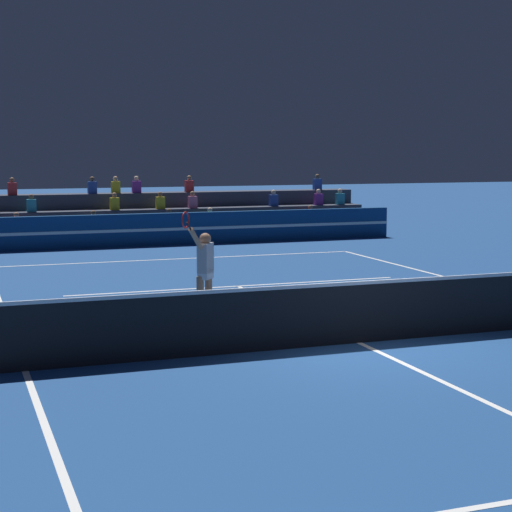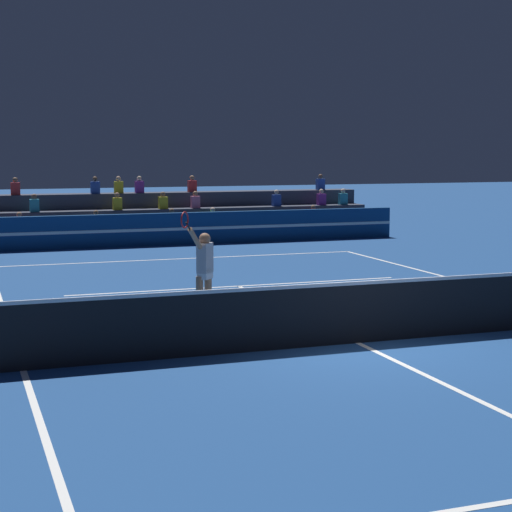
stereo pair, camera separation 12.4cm
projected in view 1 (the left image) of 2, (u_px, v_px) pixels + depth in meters
ground_plane at (359, 343)px, 14.51m from camera, size 120.00×120.00×0.00m
court_lines at (359, 343)px, 14.51m from camera, size 11.10×23.90×0.01m
tennis_net at (359, 311)px, 14.45m from camera, size 12.00×0.10×1.10m
sponsor_banner_wall at (150, 230)px, 29.09m from camera, size 18.00×0.26×1.10m
bleacher_stand at (135, 221)px, 31.44m from camera, size 17.79×2.85×2.28m
tennis_player at (205, 272)px, 16.05m from camera, size 0.96×1.10×2.24m
tennis_ball at (353, 297)px, 18.78m from camera, size 0.07×0.07×0.07m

